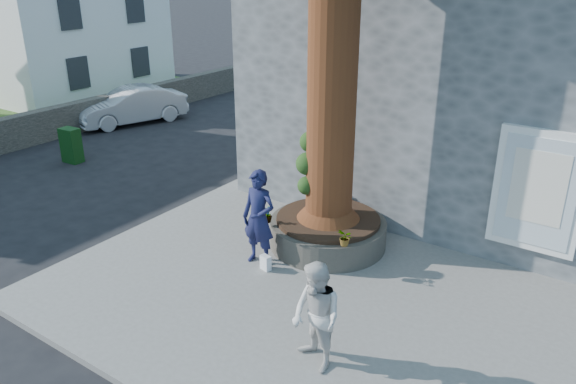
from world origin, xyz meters
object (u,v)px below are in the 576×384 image
Objects in this scene: car_silver at (131,106)px; man at (259,218)px; planter at (328,231)px; a_board_sign at (71,145)px; woman at (316,317)px.

man is at bearing -9.97° from car_silver.
a_board_sign reaches higher than planter.
car_silver is (-9.91, 5.53, -0.40)m from man.
man reaches higher than planter.
a_board_sign is at bearing 177.43° from planter.
man reaches higher than car_silver.
man reaches higher than woman.
woman is at bearing -11.79° from car_silver.
planter is 8.78m from a_board_sign.
planter is at bearing -7.00° from a_board_sign.
car_silver reaches higher than a_board_sign.
a_board_sign is at bearing -45.09° from car_silver.
woman is 14.37m from car_silver.
man is at bearing -117.49° from planter.
planter is 3.67m from woman.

